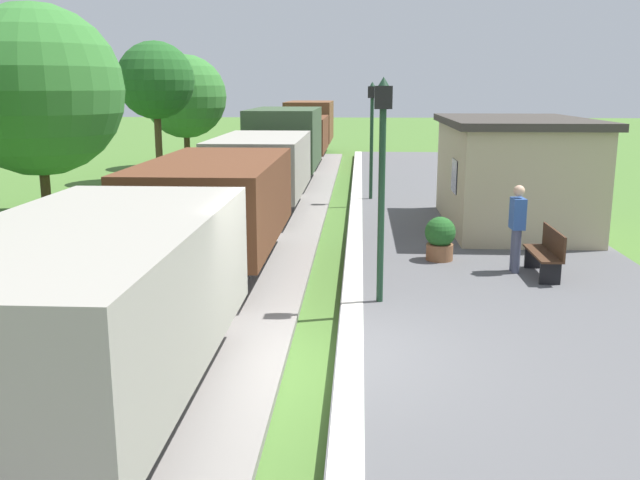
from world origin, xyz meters
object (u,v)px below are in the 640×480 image
station_hut (512,172)px  lamp_post_far (372,119)px  person_waiting (517,225)px  tree_trackside_far (37,90)px  tree_field_left (156,81)px  freight_train (278,153)px  tree_field_distant (185,97)px  potted_planter (440,238)px  bench_near_hut (547,252)px  lamp_post_near (382,150)px

station_hut → lamp_post_far: bearing=129.5°
person_waiting → tree_trackside_far: 13.80m
tree_field_left → lamp_post_far: bearing=-32.5°
freight_train → tree_field_distant: 10.24m
potted_planter → tree_field_left: (-9.80, 13.49, 3.30)m
station_hut → bench_near_hut: station_hut is taller
lamp_post_near → person_waiting: bearing=37.6°
person_waiting → tree_trackside_far: size_ratio=0.28×
freight_train → bench_near_hut: (6.47, -11.33, -0.78)m
tree_field_distant → freight_train: bearing=-57.8°
potted_planter → tree_field_distant: (-9.95, 18.70, 2.62)m
potted_planter → lamp_post_near: size_ratio=0.25×
bench_near_hut → tree_field_left: size_ratio=0.27×
tree_trackside_far → tree_field_left: tree_trackside_far is taller
station_hut → lamp_post_far: size_ratio=1.57×
freight_train → person_waiting: 12.56m
station_hut → tree_trackside_far: (-12.98, 1.41, 2.04)m
station_hut → potted_planter: size_ratio=6.33×
tree_trackside_far → lamp_post_far: bearing=17.0°
freight_train → tree_field_distant: bearing=122.2°
station_hut → tree_field_left: 15.63m
station_hut → tree_field_left: bearing=141.1°
freight_train → station_hut: 9.33m
tree_trackside_far → person_waiting: bearing=-26.6°
tree_trackside_far → lamp_post_near: bearing=-40.8°
tree_field_distant → lamp_post_near: bearing=-68.3°
freight_train → tree_field_left: bearing=147.6°
person_waiting → potted_planter: (-1.36, 0.88, -0.46)m
tree_field_left → tree_field_distant: bearing=91.6°
tree_trackside_far → freight_train: bearing=38.9°
lamp_post_near → tree_field_left: bearing=117.3°
freight_train → person_waiting: bearing=-61.7°
bench_near_hut → potted_planter: bearing=148.6°
person_waiting → lamp_post_near: (-2.69, -2.07, 1.62)m
station_hut → tree_field_left: (-12.02, 9.70, 2.37)m
bench_near_hut → lamp_post_far: lamp_post_far is taller
bench_near_hut → person_waiting: size_ratio=0.88×
person_waiting → tree_field_left: bearing=-54.8°
person_waiting → bench_near_hut: bearing=150.1°
station_hut → lamp_post_far: 5.68m
bench_near_hut → lamp_post_far: size_ratio=0.41×
lamp_post_far → tree_field_distant: (-8.63, 10.61, 0.54)m
bench_near_hut → tree_field_left: tree_field_left is taller
person_waiting → tree_field_distant: size_ratio=0.32×
person_waiting → lamp_post_far: 9.50m
bench_near_hut → tree_trackside_far: tree_trackside_far is taller
lamp_post_near → lamp_post_far: same height
lamp_post_far → tree_field_distant: tree_field_distant is taller
bench_near_hut → tree_field_distant: (-11.84, 19.85, 2.62)m
lamp_post_far → tree_field_left: bearing=147.5°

